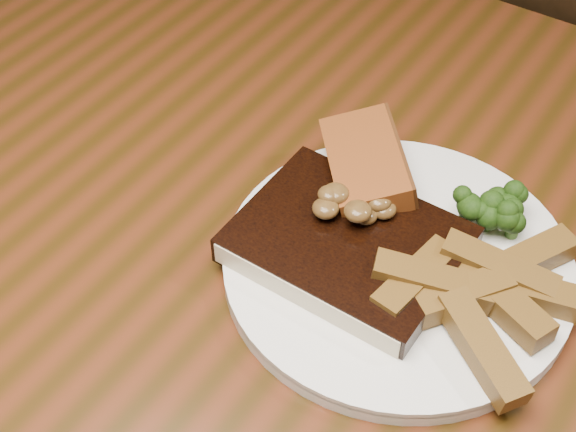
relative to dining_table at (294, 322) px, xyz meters
name	(u,v)px	position (x,y,z in m)	size (l,w,h in m)	color
dining_table	(294,322)	(0.00, 0.00, 0.00)	(1.60, 0.90, 0.75)	#471E0E
chair_far	(530,119)	(0.02, 0.60, -0.17)	(0.45, 0.45, 0.89)	black
plate	(397,265)	(0.08, 0.03, 0.10)	(0.28, 0.28, 0.01)	white
steak	(348,244)	(0.04, 0.02, 0.12)	(0.17, 0.13, 0.03)	black
steak_bone	(307,296)	(0.04, -0.04, 0.11)	(0.16, 0.02, 0.02)	beige
mushroom_pile	(353,211)	(0.04, 0.03, 0.14)	(0.06, 0.06, 0.03)	brown
garlic_bread	(363,180)	(0.01, 0.09, 0.12)	(0.11, 0.06, 0.02)	brown
potato_wedges	(482,306)	(0.15, 0.02, 0.12)	(0.12, 0.12, 0.02)	brown
broccoli_cluster	(488,209)	(0.12, 0.11, 0.12)	(0.06, 0.06, 0.04)	#213D0E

